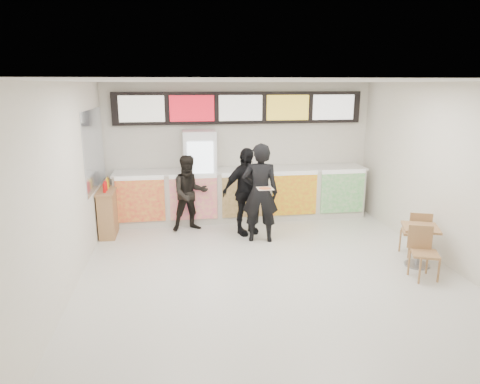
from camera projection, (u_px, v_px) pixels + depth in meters
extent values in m
plane|color=beige|center=(273.00, 278.00, 6.73)|extent=(7.00, 7.00, 0.00)
plane|color=white|center=(277.00, 81.00, 5.99)|extent=(7.00, 7.00, 0.00)
plane|color=silver|center=(240.00, 150.00, 9.71)|extent=(6.00, 0.00, 6.00)
plane|color=silver|center=(63.00, 193.00, 5.92)|extent=(0.00, 7.00, 7.00)
plane|color=silver|center=(459.00, 179.00, 6.79)|extent=(0.00, 7.00, 7.00)
cube|color=silver|center=(242.00, 195.00, 9.56)|extent=(5.50, 0.70, 1.10)
cube|color=silver|center=(242.00, 170.00, 9.42)|extent=(5.56, 0.76, 0.04)
cube|color=red|center=(141.00, 201.00, 8.87)|extent=(0.99, 0.02, 0.90)
cube|color=#EA3480|center=(194.00, 199.00, 9.03)|extent=(0.99, 0.02, 0.90)
cube|color=brown|center=(245.00, 197.00, 9.19)|extent=(0.99, 0.02, 0.90)
cube|color=yellow|center=(295.00, 195.00, 9.34)|extent=(0.99, 0.02, 0.90)
cube|color=green|center=(343.00, 193.00, 9.50)|extent=(0.99, 0.02, 0.90)
cube|color=black|center=(240.00, 108.00, 9.40)|extent=(5.50, 0.12, 0.70)
cube|color=silver|center=(142.00, 109.00, 9.03)|extent=(0.95, 0.02, 0.55)
cube|color=red|center=(192.00, 108.00, 9.18)|extent=(0.95, 0.02, 0.55)
cube|color=silver|center=(241.00, 108.00, 9.34)|extent=(0.95, 0.02, 0.55)
cube|color=yellow|center=(288.00, 108.00, 9.49)|extent=(0.95, 0.02, 0.55)
cube|color=white|center=(333.00, 107.00, 9.64)|extent=(0.95, 0.02, 0.55)
cube|color=white|center=(200.00, 176.00, 9.34)|extent=(0.70, 0.65, 2.00)
cube|color=white|center=(201.00, 177.00, 9.00)|extent=(0.54, 0.02, 1.50)
cylinder|color=green|center=(192.00, 205.00, 9.15)|extent=(0.07, 0.07, 0.22)
cylinder|color=orange|center=(198.00, 204.00, 9.17)|extent=(0.07, 0.07, 0.22)
cylinder|color=red|center=(205.00, 204.00, 9.19)|extent=(0.07, 0.07, 0.22)
cylinder|color=blue|center=(211.00, 204.00, 9.21)|extent=(0.07, 0.07, 0.22)
cylinder|color=orange|center=(191.00, 187.00, 9.06)|extent=(0.07, 0.07, 0.22)
cylinder|color=red|center=(198.00, 187.00, 9.08)|extent=(0.07, 0.07, 0.22)
cylinder|color=blue|center=(204.00, 187.00, 9.10)|extent=(0.07, 0.07, 0.22)
cylinder|color=green|center=(211.00, 187.00, 9.12)|extent=(0.07, 0.07, 0.22)
cylinder|color=red|center=(191.00, 170.00, 8.97)|extent=(0.07, 0.07, 0.22)
cylinder|color=blue|center=(197.00, 170.00, 8.99)|extent=(0.07, 0.07, 0.22)
cylinder|color=green|center=(204.00, 170.00, 9.01)|extent=(0.07, 0.07, 0.22)
cylinder|color=orange|center=(211.00, 169.00, 9.03)|extent=(0.07, 0.07, 0.22)
cylinder|color=blue|center=(190.00, 152.00, 8.87)|extent=(0.07, 0.07, 0.22)
cylinder|color=green|center=(197.00, 152.00, 8.89)|extent=(0.07, 0.07, 0.22)
cylinder|color=orange|center=(204.00, 152.00, 8.91)|extent=(0.07, 0.07, 0.22)
cylinder|color=red|center=(210.00, 151.00, 8.93)|extent=(0.07, 0.07, 0.22)
cube|color=#B2B7BF|center=(94.00, 149.00, 8.21)|extent=(0.01, 2.00, 1.50)
imported|color=black|center=(260.00, 193.00, 8.11)|extent=(0.77, 0.58, 1.91)
imported|color=black|center=(190.00, 193.00, 8.76)|extent=(0.86, 0.73, 1.57)
imported|color=black|center=(246.00, 191.00, 8.53)|extent=(1.11, 0.80, 1.76)
cube|color=beige|center=(265.00, 189.00, 7.63)|extent=(0.28, 0.28, 0.01)
cone|color=#CC7233|center=(265.00, 188.00, 7.62)|extent=(0.36, 0.36, 0.02)
cube|color=#AB7C4E|center=(421.00, 228.00, 7.02)|extent=(0.71, 0.71, 0.04)
cylinder|color=gray|center=(419.00, 247.00, 7.10)|extent=(0.07, 0.07, 0.66)
cylinder|color=gray|center=(417.00, 265.00, 7.18)|extent=(0.40, 0.40, 0.03)
cube|color=#AB7C4E|center=(425.00, 254.00, 6.60)|extent=(0.50, 0.50, 0.04)
cube|color=#AB7C4E|center=(420.00, 237.00, 6.72)|extent=(0.35, 0.16, 0.39)
cube|color=#AB7C4E|center=(414.00, 232.00, 7.56)|extent=(0.50, 0.50, 0.04)
cube|color=#AB7C4E|center=(421.00, 224.00, 7.34)|extent=(0.35, 0.16, 0.39)
cube|color=#AB7C4E|center=(108.00, 213.00, 8.55)|extent=(0.30, 0.79, 0.89)
cube|color=#AB7C4E|center=(107.00, 191.00, 8.44)|extent=(0.34, 0.83, 0.04)
cylinder|color=red|center=(104.00, 188.00, 8.20)|extent=(0.06, 0.06, 0.18)
cylinder|color=red|center=(106.00, 186.00, 8.36)|extent=(0.06, 0.06, 0.18)
cylinder|color=yellow|center=(107.00, 184.00, 8.52)|extent=(0.06, 0.06, 0.18)
cylinder|color=brown|center=(108.00, 182.00, 8.67)|extent=(0.06, 0.06, 0.18)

